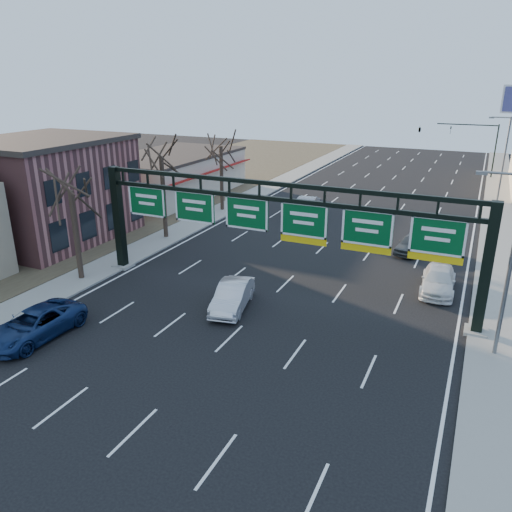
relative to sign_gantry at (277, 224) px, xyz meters
The scene contains 19 objects.
ground 9.24m from the sign_gantry, 91.15° to the right, with size 160.00×160.00×0.00m, color black.
sidewalk_left 18.24m from the sign_gantry, 137.20° to the left, with size 3.00×120.00×0.12m, color gray.
sidewalk_right 18.02m from the sign_gantry, 43.51° to the left, with size 3.00×120.00×0.12m, color gray.
dirt_strip_left 28.25m from the sign_gantry, 154.50° to the left, with size 21.00×120.00×0.06m, color #473D2B.
lane_markings 12.86m from the sign_gantry, 90.76° to the left, with size 21.60×120.00×0.01m, color white.
sign_gantry is the anchor object (origin of this frame).
brick_block 21.87m from the sign_gantry, behind, with size 10.40×12.40×8.30m.
cream_strip 30.24m from the sign_gantry, 135.86° to the left, with size 10.90×18.40×4.70m.
tree_gantry 13.53m from the sign_gantry, 166.97° to the right, with size 3.60×3.60×8.48m.
tree_mid 15.08m from the sign_gantry, 151.63° to the left, with size 3.60×3.60×9.24m.
tree_far 21.57m from the sign_gantry, 127.32° to the left, with size 3.60×3.60×8.86m.
streetlight_near 12.48m from the sign_gantry, ahead, with size 2.15×0.22×9.00m.
streetlight_far 34.29m from the sign_gantry, 68.96° to the left, with size 2.15×0.22×9.00m.
traffic_signal_mast 47.33m from the sign_gantry, 83.29° to the left, with size 10.16×0.54×7.00m.
car_blue_suv 14.36m from the sign_gantry, 132.82° to the right, with size 2.54×5.51×1.53m, color navy.
car_silver_sedan 4.99m from the sign_gantry, 121.27° to the right, with size 1.66×4.75×1.56m, color silver.
car_white_wagon 11.07m from the sign_gantry, 28.90° to the left, with size 2.01×4.95×1.44m, color white.
car_grey_far 14.05m from the sign_gantry, 61.47° to the left, with size 1.69×4.20×1.43m, color #44484A.
car_silver_distant 19.96m from the sign_gantry, 103.98° to the left, with size 1.75×5.02×1.65m, color #9E9DA2.
Camera 1 is at (10.88, -18.35, 12.96)m, focal length 35.00 mm.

